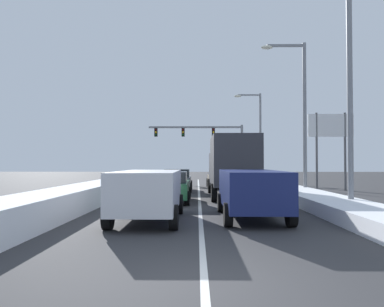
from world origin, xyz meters
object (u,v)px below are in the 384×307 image
traffic_light_gantry (209,138)px  street_lamp_right_mid (299,105)px  box_truck_right_lane_second (232,164)px  street_lamp_right_far (257,130)px  street_lamp_right_near (341,77)px  sedan_tan_right_lane_third (220,178)px  suv_navy_right_lane_nearest (251,189)px  roadside_sign_right (331,134)px  sedan_green_center_lane_second (170,187)px  suv_white_center_lane_nearest (149,191)px  sedan_gray_center_lane_third (177,180)px

traffic_light_gantry → street_lamp_right_mid: street_lamp_right_mid is taller
box_truck_right_lane_second → street_lamp_right_far: street_lamp_right_far is taller
street_lamp_right_near → sedan_tan_right_lane_third: bearing=105.5°
sedan_tan_right_lane_third → street_lamp_right_far: 9.33m
box_truck_right_lane_second → street_lamp_right_far: bearing=75.8°
traffic_light_gantry → street_lamp_right_mid: bearing=-76.5°
suv_navy_right_lane_nearest → box_truck_right_lane_second: 7.93m
suv_navy_right_lane_nearest → street_lamp_right_near: bearing=23.9°
street_lamp_right_near → roadside_sign_right: bearing=72.1°
traffic_light_gantry → street_lamp_right_far: 7.02m
sedan_tan_right_lane_third → street_lamp_right_far: size_ratio=0.52×
suv_navy_right_lane_nearest → street_lamp_right_mid: street_lamp_right_mid is taller
suv_navy_right_lane_nearest → sedan_green_center_lane_second: size_ratio=1.09×
suv_white_center_lane_nearest → sedan_gray_center_lane_third: size_ratio=1.09×
box_truck_right_lane_second → street_lamp_right_near: 8.02m
sedan_tan_right_lane_third → street_lamp_right_near: street_lamp_right_near is taller
sedan_green_center_lane_second → roadside_sign_right: 13.71m
box_truck_right_lane_second → sedan_gray_center_lane_third: size_ratio=1.60×
traffic_light_gantry → roadside_sign_right: bearing=-61.8°
sedan_tan_right_lane_third → box_truck_right_lane_second: bearing=-88.6°
sedan_tan_right_lane_third → roadside_sign_right: size_ratio=0.82×
suv_navy_right_lane_nearest → street_lamp_right_near: size_ratio=0.54×
street_lamp_right_near → roadside_sign_right: size_ratio=1.65×
sedan_green_center_lane_second → street_lamp_right_near: (7.07, -3.78, 4.59)m
suv_navy_right_lane_nearest → sedan_gray_center_lane_third: 12.77m
box_truck_right_lane_second → sedan_tan_right_lane_third: bearing=91.4°
sedan_gray_center_lane_third → street_lamp_right_near: street_lamp_right_near is taller
street_lamp_right_mid → street_lamp_right_far: bearing=90.7°
sedan_green_center_lane_second → roadside_sign_right: size_ratio=0.82×
street_lamp_right_mid → roadside_sign_right: size_ratio=1.64×
street_lamp_right_mid → suv_navy_right_lane_nearest: bearing=-115.0°
sedan_gray_center_lane_third → street_lamp_right_near: size_ratio=0.50×
street_lamp_right_mid → suv_white_center_lane_nearest: bearing=-129.2°
suv_navy_right_lane_nearest → suv_white_center_lane_nearest: (-3.53, -0.55, 0.00)m
suv_white_center_lane_nearest → roadside_sign_right: 17.97m
sedan_green_center_lane_second → street_lamp_right_far: bearing=67.9°
suv_white_center_lane_nearest → street_lamp_right_far: street_lamp_right_far is taller
box_truck_right_lane_second → sedan_tan_right_lane_third: (-0.20, 8.08, -1.14)m
suv_white_center_lane_nearest → sedan_gray_center_lane_third: 12.90m
street_lamp_right_mid → roadside_sign_right: 5.77m
box_truck_right_lane_second → suv_navy_right_lane_nearest: bearing=-90.5°
street_lamp_right_mid → sedan_tan_right_lane_third: bearing=120.7°
suv_navy_right_lane_nearest → sedan_tan_right_lane_third: suv_navy_right_lane_nearest is taller
suv_navy_right_lane_nearest → sedan_green_center_lane_second: bearing=120.7°
sedan_gray_center_lane_third → traffic_light_gantry: 16.80m
box_truck_right_lane_second → sedan_tan_right_lane_third: 8.17m
box_truck_right_lane_second → street_lamp_right_near: street_lamp_right_near is taller
sedan_green_center_lane_second → sedan_tan_right_lane_third: bearing=73.5°
sedan_green_center_lane_second → street_lamp_right_mid: street_lamp_right_mid is taller
suv_white_center_lane_nearest → traffic_light_gantry: bearing=84.2°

